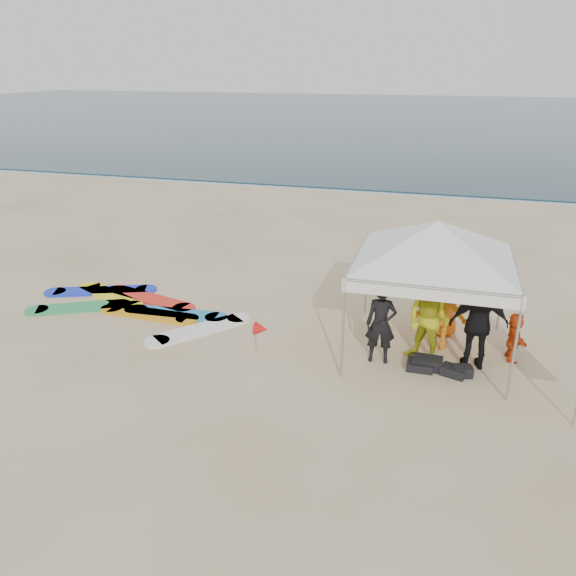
# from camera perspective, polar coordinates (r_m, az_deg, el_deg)

# --- Properties ---
(ground) EXTENTS (120.00, 120.00, 0.00)m
(ground) POSITION_cam_1_polar(r_m,az_deg,el_deg) (9.90, -3.24, -12.03)
(ground) COLOR beige
(ground) RESTS_ON ground
(ocean) EXTENTS (160.00, 84.00, 0.08)m
(ocean) POSITION_cam_1_polar(r_m,az_deg,el_deg) (68.02, 14.14, 16.66)
(ocean) COLOR #0C2633
(ocean) RESTS_ON ground
(shoreline_foam) EXTENTS (160.00, 1.20, 0.01)m
(shoreline_foam) POSITION_cam_1_polar(r_m,az_deg,el_deg) (26.66, 9.74, 9.65)
(shoreline_foam) COLOR silver
(shoreline_foam) RESTS_ON ground
(person_black_a) EXTENTS (0.62, 0.43, 1.62)m
(person_black_a) POSITION_cam_1_polar(r_m,az_deg,el_deg) (11.08, 9.42, -3.61)
(person_black_a) COLOR black
(person_black_a) RESTS_ON ground
(person_yellow) EXTENTS (1.09, 1.00, 1.80)m
(person_yellow) POSITION_cam_1_polar(r_m,az_deg,el_deg) (11.19, 14.04, -3.21)
(person_yellow) COLOR gold
(person_yellow) RESTS_ON ground
(person_orange_a) EXTENTS (1.18, 0.80, 1.69)m
(person_orange_a) POSITION_cam_1_polar(r_m,az_deg,el_deg) (11.86, 15.36, -2.18)
(person_orange_a) COLOR orange
(person_orange_a) RESTS_ON ground
(person_black_b) EXTENTS (1.15, 0.63, 1.87)m
(person_black_b) POSITION_cam_1_polar(r_m,az_deg,el_deg) (11.24, 18.80, -3.46)
(person_black_b) COLOR black
(person_black_b) RESTS_ON ground
(person_orange_b) EXTENTS (1.00, 0.74, 1.86)m
(person_orange_b) POSITION_cam_1_polar(r_m,az_deg,el_deg) (12.42, 15.48, -0.64)
(person_orange_b) COLOR orange
(person_orange_b) RESTS_ON ground
(person_seated) EXTENTS (0.40, 0.96, 1.01)m
(person_seated) POSITION_cam_1_polar(r_m,az_deg,el_deg) (11.97, 21.99, -4.61)
(person_seated) COLOR #E24B14
(person_seated) RESTS_ON ground
(canopy_tent) EXTENTS (4.19, 4.19, 3.16)m
(canopy_tent) POSITION_cam_1_polar(r_m,az_deg,el_deg) (11.00, 15.02, 6.56)
(canopy_tent) COLOR #A5A5A8
(canopy_tent) RESTS_ON ground
(marker_pennant) EXTENTS (0.28, 0.28, 0.64)m
(marker_pennant) POSITION_cam_1_polar(r_m,az_deg,el_deg) (11.44, -2.74, -4.19)
(marker_pennant) COLOR #A5A5A8
(marker_pennant) RESTS_ON ground
(gear_pile) EXTENTS (1.25, 0.56, 0.22)m
(gear_pile) POSITION_cam_1_polar(r_m,az_deg,el_deg) (11.26, 14.81, -7.72)
(gear_pile) COLOR black
(gear_pile) RESTS_ON ground
(surfboard_spread) EXTENTS (5.42, 3.01, 0.07)m
(surfboard_spread) POSITION_cam_1_polar(r_m,az_deg,el_deg) (14.11, -15.18, -1.79)
(surfboard_spread) COLOR white
(surfboard_spread) RESTS_ON ground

